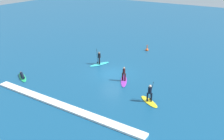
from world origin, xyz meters
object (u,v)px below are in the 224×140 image
object	(u,v)px
surfer_on_teal_board	(99,62)
surfer_on_green_board	(22,76)
surfer_on_purple_board	(124,78)
surfer_on_yellow_board	(149,97)
marker_buoy	(147,50)

from	to	relation	value
surfer_on_teal_board	surfer_on_green_board	size ratio (longest dim) A/B	1.03
surfer_on_purple_board	surfer_on_yellow_board	world-z (taller)	surfer_on_yellow_board
surfer_on_green_board	marker_buoy	distance (m)	18.89
surfer_on_yellow_board	surfer_on_green_board	world-z (taller)	surfer_on_yellow_board
surfer_on_yellow_board	surfer_on_green_board	xyz separation A→B (m)	(-15.09, -2.84, -0.36)
surfer_on_green_board	surfer_on_purple_board	bearing A→B (deg)	-122.18
surfer_on_purple_board	marker_buoy	size ratio (longest dim) A/B	3.06
surfer_on_green_board	marker_buoy	world-z (taller)	marker_buoy
surfer_on_yellow_board	marker_buoy	size ratio (longest dim) A/B	2.48
surfer_on_yellow_board	marker_buoy	distance (m)	15.72
surfer_on_purple_board	surfer_on_yellow_board	xyz separation A→B (m)	(4.44, -2.76, 0.14)
surfer_on_teal_board	surfer_on_yellow_board	world-z (taller)	surfer_on_teal_board
surfer_on_purple_board	surfer_on_green_board	bearing A→B (deg)	-90.90
surfer_on_yellow_board	surfer_on_teal_board	bearing A→B (deg)	2.90
marker_buoy	surfer_on_yellow_board	bearing A→B (deg)	-64.24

